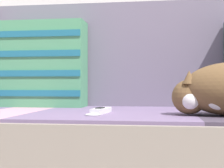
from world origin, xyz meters
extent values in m
cube|color=gray|center=(0.00, 0.14, 0.31)|extent=(1.95, 0.80, 0.24)
cube|color=#C6899E|center=(-0.28, 0.13, 0.43)|extent=(0.19, 0.72, 0.01)
cube|color=slate|center=(-0.09, 0.13, 0.43)|extent=(0.19, 0.72, 0.01)
cube|color=slate|center=(0.09, 0.13, 0.43)|extent=(0.19, 0.72, 0.01)
cube|color=slate|center=(0.28, 0.13, 0.43)|extent=(0.19, 0.72, 0.01)
cube|color=#423847|center=(0.47, 0.13, 0.43)|extent=(0.19, 0.72, 0.01)
cube|color=slate|center=(0.00, 0.48, 0.68)|extent=(1.95, 0.14, 0.48)
cube|color=#4C9366|center=(-0.27, 0.34, 0.63)|extent=(0.39, 0.13, 0.38)
cube|color=#1E667F|center=(-0.27, 0.27, 0.50)|extent=(0.39, 0.01, 0.03)
cube|color=#1E667F|center=(-0.27, 0.27, 0.58)|extent=(0.39, 0.01, 0.03)
cube|color=#1E667F|center=(-0.27, 0.27, 0.67)|extent=(0.39, 0.01, 0.03)
cube|color=#1E667F|center=(-0.27, 0.27, 0.75)|extent=(0.39, 0.01, 0.03)
sphere|color=brown|center=(0.35, -0.02, 0.50)|extent=(0.11, 0.11, 0.11)
sphere|color=white|center=(0.35, -0.05, 0.49)|extent=(0.06, 0.06, 0.06)
ellipsoid|color=white|center=(0.44, -0.08, 0.50)|extent=(0.09, 0.04, 0.08)
cone|color=brown|center=(0.35, -0.05, 0.56)|extent=(0.04, 0.04, 0.04)
cone|color=brown|center=(0.35, 0.01, 0.56)|extent=(0.04, 0.04, 0.04)
cube|color=white|center=(0.06, 0.01, 0.45)|extent=(0.05, 0.14, 0.02)
cube|color=black|center=(0.06, 0.00, 0.46)|extent=(0.03, 0.05, 0.00)
cube|color=black|center=(0.07, 0.08, 0.45)|extent=(0.03, 0.01, 0.02)
torus|color=silver|center=(0.05, -0.08, 0.44)|extent=(0.05, 0.05, 0.01)
camera|label=1|loc=(0.26, -1.14, 0.53)|focal=55.00mm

